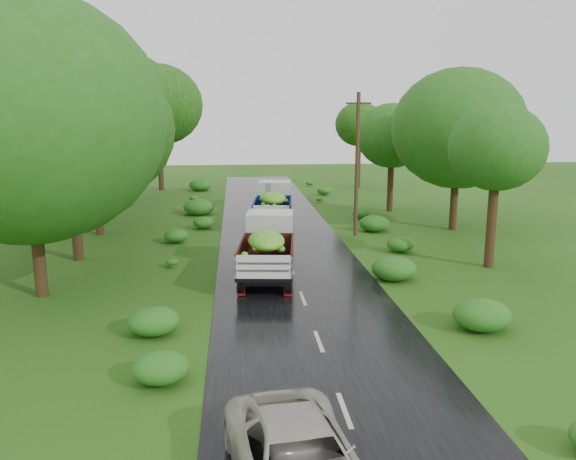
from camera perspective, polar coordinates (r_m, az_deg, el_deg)
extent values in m
plane|color=#244D10|center=(17.13, 3.15, -11.27)|extent=(120.00, 120.00, 0.00)
cube|color=black|center=(21.77, 1.20, -6.13)|extent=(6.50, 80.00, 0.02)
cube|color=#BFB78C|center=(13.58, 5.76, -17.73)|extent=(0.12, 1.60, 0.00)
cube|color=#BFB78C|center=(17.12, 3.15, -11.21)|extent=(0.12, 1.60, 0.00)
cube|color=#BFB78C|center=(20.82, 1.51, -6.94)|extent=(0.12, 1.60, 0.00)
cube|color=#BFB78C|center=(24.62, 0.40, -3.98)|extent=(0.12, 1.60, 0.00)
cube|color=#BFB78C|center=(28.48, -0.42, -1.81)|extent=(0.12, 1.60, 0.00)
cube|color=#BFB78C|center=(32.37, -1.03, -0.16)|extent=(0.12, 1.60, 0.00)
cube|color=#BFB78C|center=(36.28, -1.52, 1.14)|extent=(0.12, 1.60, 0.00)
cube|color=#BFB78C|center=(40.21, -1.90, 2.18)|extent=(0.12, 1.60, 0.00)
cube|color=#BFB78C|center=(44.15, -2.22, 3.03)|extent=(0.12, 1.60, 0.00)
cube|color=#BFB78C|center=(48.11, -2.49, 3.75)|extent=(0.12, 1.60, 0.00)
cube|color=#BFB78C|center=(52.07, -2.72, 4.36)|extent=(0.12, 1.60, 0.00)
cube|color=#BFB78C|center=(56.03, -2.92, 4.88)|extent=(0.12, 1.60, 0.00)
cube|color=black|center=(23.14, -2.06, -3.56)|extent=(2.13, 5.25, 0.25)
cylinder|color=black|center=(25.03, -3.85, -2.72)|extent=(0.35, 0.93, 0.91)
cylinder|color=black|center=(24.94, 0.19, -2.75)|extent=(0.35, 0.93, 0.91)
cylinder|color=black|center=(22.13, -4.50, -4.67)|extent=(0.35, 0.93, 0.91)
cylinder|color=black|center=(22.03, 0.07, -4.71)|extent=(0.35, 0.93, 0.91)
cylinder|color=black|center=(21.25, -4.74, -5.38)|extent=(0.35, 0.93, 0.91)
cylinder|color=black|center=(21.14, 0.03, -5.42)|extent=(0.35, 0.93, 0.91)
cube|color=#67090B|center=(21.01, -4.82, -6.14)|extent=(0.31, 0.07, 0.41)
cube|color=#67090B|center=(20.91, 0.01, -6.19)|extent=(0.31, 0.07, 0.41)
cube|color=silver|center=(24.89, -1.83, -0.12)|extent=(2.18, 1.94, 1.72)
cube|color=black|center=(22.17, -2.20, -3.71)|extent=(2.51, 4.11, 0.15)
cube|color=#4B190D|center=(22.12, -4.81, -2.43)|extent=(0.51, 3.88, 0.86)
cube|color=#4B190D|center=(22.01, 0.41, -2.46)|extent=(0.51, 3.88, 0.86)
cube|color=#4B190D|center=(23.90, -1.95, -1.33)|extent=(2.08, 0.31, 0.86)
cube|color=silver|center=(20.20, -2.51, -3.78)|extent=(2.08, 0.31, 0.86)
ellipsoid|color=#458918|center=(21.92, -2.22, -1.07)|extent=(2.11, 3.45, 0.91)
cube|color=black|center=(33.80, -1.48, 1.36)|extent=(2.17, 5.40, 0.26)
cylinder|color=black|center=(35.75, -2.80, 1.69)|extent=(0.36, 0.96, 0.93)
cylinder|color=black|center=(35.68, 0.10, 1.69)|extent=(0.36, 0.96, 0.93)
cylinder|color=black|center=(32.71, -3.14, 0.74)|extent=(0.36, 0.96, 0.93)
cylinder|color=black|center=(32.63, 0.03, 0.74)|extent=(0.36, 0.96, 0.93)
cylinder|color=black|center=(31.78, -3.26, 0.42)|extent=(0.36, 0.96, 0.93)
cylinder|color=black|center=(31.70, 0.00, 0.41)|extent=(0.36, 0.96, 0.93)
cube|color=#67090B|center=(31.51, -3.30, -0.06)|extent=(0.32, 0.07, 0.42)
cube|color=#67090B|center=(31.43, -0.01, -0.07)|extent=(0.32, 0.07, 0.42)
cube|color=silver|center=(35.71, -1.35, 3.57)|extent=(2.24, 1.99, 1.77)
cube|color=black|center=(32.81, -1.55, 1.40)|extent=(2.57, 4.22, 0.15)
cube|color=navy|center=(32.78, -3.36, 2.30)|extent=(0.51, 3.99, 0.89)
cube|color=navy|center=(32.69, 0.26, 2.29)|extent=(0.51, 3.99, 0.89)
cube|color=navy|center=(34.66, -1.42, 2.83)|extent=(2.14, 0.31, 0.89)
cube|color=silver|center=(30.78, -1.71, 1.70)|extent=(2.14, 0.31, 0.89)
ellipsoid|color=#458918|center=(32.63, -1.56, 3.26)|extent=(2.16, 3.54, 0.93)
cylinder|color=#382616|center=(31.09, 7.02, 6.52)|extent=(0.27, 0.27, 7.83)
cube|color=#382616|center=(30.97, 7.17, 12.66)|extent=(1.34, 0.48, 0.10)
cylinder|color=black|center=(22.33, -24.44, 3.00)|extent=(0.46, 0.46, 7.41)
ellipsoid|color=#123F0C|center=(22.14, -25.06, 10.22)|extent=(4.44, 4.44, 4.00)
cylinder|color=black|center=(27.29, -21.09, 5.66)|extent=(0.48, 0.48, 8.34)
ellipsoid|color=#123F0C|center=(27.18, -21.59, 12.31)|extent=(3.72, 3.72, 3.35)
cylinder|color=black|center=(32.89, -18.91, 5.26)|extent=(0.44, 0.44, 6.69)
ellipsoid|color=#123F0C|center=(32.73, -19.21, 9.68)|extent=(4.21, 4.21, 3.79)
cylinder|color=black|center=(37.34, -19.18, 6.98)|extent=(0.47, 0.47, 8.04)
ellipsoid|color=#123F0C|center=(37.24, -19.50, 11.66)|extent=(4.06, 4.06, 3.65)
cylinder|color=black|center=(43.18, -16.31, 6.74)|extent=(0.44, 0.44, 6.56)
ellipsoid|color=#123F0C|center=(43.06, -16.51, 10.04)|extent=(3.60, 3.60, 3.24)
cylinder|color=black|center=(47.89, -15.93, 8.52)|extent=(0.49, 0.49, 8.75)
ellipsoid|color=#123F0C|center=(47.85, -16.16, 12.49)|extent=(4.11, 4.11, 3.70)
cylinder|color=black|center=(51.19, -12.93, 8.69)|extent=(0.48, 0.48, 8.47)
ellipsoid|color=#123F0C|center=(51.13, -13.10, 12.29)|extent=(3.95, 3.95, 3.55)
cylinder|color=black|center=(26.00, 20.12, 2.85)|extent=(0.42, 0.42, 5.99)
ellipsoid|color=#225715|center=(25.77, 20.48, 7.85)|extent=(2.87, 2.87, 2.58)
cylinder|color=black|center=(34.02, 16.67, 5.57)|extent=(0.44, 0.44, 6.66)
ellipsoid|color=#225715|center=(33.86, 16.92, 9.83)|extent=(3.90, 3.90, 3.51)
cylinder|color=black|center=(39.65, 10.41, 6.15)|extent=(0.42, 0.42, 5.94)
ellipsoid|color=#225715|center=(39.51, 10.53, 9.41)|extent=(3.13, 3.13, 2.82)
cylinder|color=black|center=(52.39, 7.18, 7.90)|extent=(0.44, 0.44, 6.54)
ellipsoid|color=#225715|center=(52.29, 7.25, 10.62)|extent=(2.98, 2.98, 2.68)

